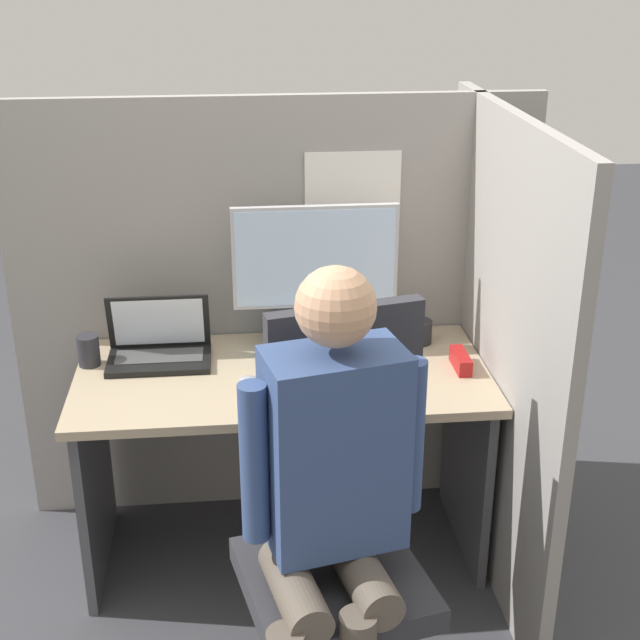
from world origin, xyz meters
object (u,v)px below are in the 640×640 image
Objects in this scene: coffee_mug at (419,332)px; person at (332,487)px; stapler at (461,361)px; carrot_toy at (269,393)px; office_chair at (338,517)px; laptop at (159,348)px; paper_box at (316,336)px; monitor at (315,262)px; pen_cup at (89,351)px.

person is at bearing -113.35° from coffee_mug.
stapler is 0.65m from carrot_toy.
stapler is 0.13× the size of office_chair.
coffee_mug reaches higher than carrot_toy.
laptop is 1.02m from person.
paper_box is 0.81m from office_chair.
carrot_toy is (-0.64, -0.15, -0.01)m from stapler.
carrot_toy is (0.35, -0.31, -0.02)m from laptop.
person reaches higher than paper_box.
carrot_toy is at bearing -116.04° from monitor.
laptop reaches higher than carrot_toy.
carrot_toy is 0.12× the size of office_chair.
person is at bearing -102.53° from office_chair.
person is (-0.51, -0.74, 0.03)m from stapler.
carrot_toy is 0.60m from person.
office_chair is (0.52, -0.74, -0.19)m from laptop.
laptop is (-0.53, -0.05, -0.00)m from paper_box.
stapler is 1.39× the size of pen_cup.
coffee_mug is (0.36, 0.00, -0.27)m from monitor.
stapler is (0.99, -0.16, -0.02)m from laptop.
paper_box is at bearing 4.80° from pen_cup.
pen_cup reaches higher than paper_box.
office_chair is 1.06m from pen_cup.
paper_box is 2.58× the size of carrot_toy.
person is (0.48, -0.90, 0.02)m from laptop.
stapler reaches higher than carrot_toy.
coffee_mug is at bearing 114.11° from stapler.
laptop reaches higher than stapler.
laptop is at bearing -174.11° from monitor.
laptop is at bearing 125.01° from office_chair.
coffee_mug is (0.36, 0.00, -0.00)m from paper_box.
person reaches higher than carrot_toy.
monitor is 6.00× the size of coffee_mug.
monitor is 0.49× the size of office_chair.
paper_box is 0.27m from monitor.
laptop is 2.56× the size of carrot_toy.
carrot_toy is at bearing -27.16° from pen_cup.
stapler is 0.24m from coffee_mug.
person is at bearing -124.58° from stapler.
person is (0.13, -0.59, 0.04)m from carrot_toy.
carrot_toy is (-0.18, -0.36, -0.02)m from paper_box.
person reaches higher than monitor.
coffee_mug is at bearing 66.65° from person.
laptop reaches higher than coffee_mug.
paper_box reaches higher than stapler.
person is at bearing -51.32° from pen_cup.
stapler is at bearing 50.65° from office_chair.
office_chair is (0.16, -0.43, -0.17)m from carrot_toy.
paper_box is 0.31× the size of office_chair.
carrot_toy is 0.65m from coffee_mug.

